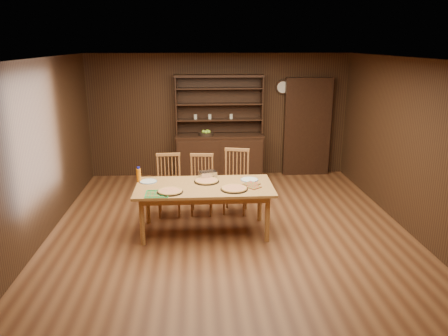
{
  "coord_description": "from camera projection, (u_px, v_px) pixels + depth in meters",
  "views": [
    {
      "loc": [
        -0.48,
        -6.25,
        2.82
      ],
      "look_at": [
        -0.06,
        0.4,
        0.89
      ],
      "focal_mm": 35.0,
      "sensor_mm": 36.0,
      "label": 1
    }
  ],
  "objects": [
    {
      "name": "fruit_bowl",
      "position": [
        206.0,
        133.0,
        9.09
      ],
      "size": [
        0.3,
        0.3,
        0.12
      ],
      "color": "black",
      "rests_on": "china_hutch"
    },
    {
      "name": "foil_dish",
      "position": [
        208.0,
        174.0,
        6.9
      ],
      "size": [
        0.3,
        0.25,
        0.1
      ],
      "primitive_type": "cube",
      "rotation": [
        0.0,
        0.0,
        0.31
      ],
      "color": "white",
      "rests_on": "dining_table"
    },
    {
      "name": "wall_clock",
      "position": [
        283.0,
        87.0,
        9.19
      ],
      "size": [
        0.3,
        0.05,
        0.3
      ],
      "color": "black",
      "rests_on": "room_shell"
    },
    {
      "name": "floor",
      "position": [
        229.0,
        230.0,
        6.81
      ],
      "size": [
        6.0,
        6.0,
        0.0
      ],
      "primitive_type": "plane",
      "color": "brown",
      "rests_on": "ground"
    },
    {
      "name": "chair_right",
      "position": [
        236.0,
        179.0,
        7.44
      ],
      "size": [
        0.53,
        0.51,
        1.09
      ],
      "rotation": [
        0.0,
        0.0,
        -0.23
      ],
      "color": "#AE713B",
      "rests_on": "floor"
    },
    {
      "name": "chair_left",
      "position": [
        169.0,
        182.0,
        7.33
      ],
      "size": [
        0.44,
        0.42,
        1.03
      ],
      "rotation": [
        0.0,
        0.0,
        0.03
      ],
      "color": "#AE713B",
      "rests_on": "floor"
    },
    {
      "name": "pizza_center",
      "position": [
        207.0,
        181.0,
        6.7
      ],
      "size": [
        0.39,
        0.39,
        0.04
      ],
      "color": "black",
      "rests_on": "dining_table"
    },
    {
      "name": "plate_right",
      "position": [
        249.0,
        180.0,
        6.79
      ],
      "size": [
        0.28,
        0.28,
        0.02
      ],
      "color": "silver",
      "rests_on": "dining_table"
    },
    {
      "name": "chair_center",
      "position": [
        202.0,
        182.0,
        7.39
      ],
      "size": [
        0.44,
        0.43,
        1.01
      ],
      "rotation": [
        0.0,
        0.0,
        -0.08
      ],
      "color": "#AE713B",
      "rests_on": "floor"
    },
    {
      "name": "china_hutch",
      "position": [
        220.0,
        150.0,
        9.28
      ],
      "size": [
        1.84,
        0.52,
        2.17
      ],
      "color": "black",
      "rests_on": "floor"
    },
    {
      "name": "cooling_rack",
      "position": [
        157.0,
        194.0,
        6.16
      ],
      "size": [
        0.36,
        0.36,
        0.01
      ],
      "primitive_type": null,
      "rotation": [
        0.0,
        0.0,
        -0.16
      ],
      "color": "#0DAD4A",
      "rests_on": "dining_table"
    },
    {
      "name": "dining_table",
      "position": [
        204.0,
        190.0,
        6.55
      ],
      "size": [
        2.05,
        1.02,
        0.75
      ],
      "color": "#C38643",
      "rests_on": "floor"
    },
    {
      "name": "room_shell",
      "position": [
        230.0,
        130.0,
        6.37
      ],
      "size": [
        6.0,
        6.0,
        6.0
      ],
      "color": "silver",
      "rests_on": "floor"
    },
    {
      "name": "juice_bottle",
      "position": [
        139.0,
        175.0,
        6.69
      ],
      "size": [
        0.07,
        0.07,
        0.23
      ],
      "color": "orange",
      "rests_on": "dining_table"
    },
    {
      "name": "pizza_left",
      "position": [
        170.0,
        191.0,
        6.23
      ],
      "size": [
        0.37,
        0.37,
        0.04
      ],
      "color": "black",
      "rests_on": "dining_table"
    },
    {
      "name": "pot_holder_a",
      "position": [
        253.0,
        187.0,
        6.45
      ],
      "size": [
        0.25,
        0.25,
        0.01
      ],
      "primitive_type": "cube",
      "rotation": [
        0.0,
        0.0,
        0.69
      ],
      "color": "red",
      "rests_on": "dining_table"
    },
    {
      "name": "plate_left",
      "position": [
        148.0,
        181.0,
        6.7
      ],
      "size": [
        0.27,
        0.27,
        0.02
      ],
      "color": "silver",
      "rests_on": "dining_table"
    },
    {
      "name": "doorway",
      "position": [
        307.0,
        127.0,
        9.41
      ],
      "size": [
        1.0,
        0.18,
        2.1
      ],
      "primitive_type": "cube",
      "color": "black",
      "rests_on": "floor"
    },
    {
      "name": "pizza_right",
      "position": [
        234.0,
        189.0,
        6.34
      ],
      "size": [
        0.4,
        0.4,
        0.04
      ],
      "color": "black",
      "rests_on": "dining_table"
    },
    {
      "name": "pot_holder_b",
      "position": [
        251.0,
        184.0,
        6.57
      ],
      "size": [
        0.29,
        0.29,
        0.02
      ],
      "primitive_type": "cube",
      "rotation": [
        0.0,
        0.0,
        -0.76
      ],
      "color": "red",
      "rests_on": "dining_table"
    }
  ]
}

